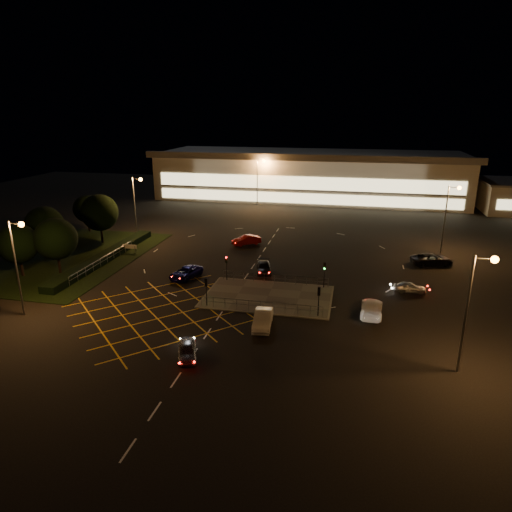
% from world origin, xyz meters
% --- Properties ---
extents(ground, '(180.00, 180.00, 0.00)m').
position_xyz_m(ground, '(0.00, 0.00, 0.00)').
color(ground, black).
rests_on(ground, ground).
extents(pedestrian_island, '(14.00, 9.00, 0.12)m').
position_xyz_m(pedestrian_island, '(2.00, -2.00, 0.06)').
color(pedestrian_island, '#4C4944').
rests_on(pedestrian_island, ground).
extents(grass_verge, '(18.00, 30.00, 0.08)m').
position_xyz_m(grass_verge, '(-28.00, 6.00, 0.04)').
color(grass_verge, black).
rests_on(grass_verge, ground).
extents(hedge, '(2.00, 26.00, 1.00)m').
position_xyz_m(hedge, '(-23.00, 6.00, 0.50)').
color(hedge, black).
rests_on(hedge, ground).
extents(supermarket, '(72.00, 26.50, 10.50)m').
position_xyz_m(supermarket, '(0.00, 61.95, 5.31)').
color(supermarket, beige).
rests_on(supermarket, ground).
extents(streetlight_sw, '(1.78, 0.56, 10.03)m').
position_xyz_m(streetlight_sw, '(-21.56, -12.00, 6.56)').
color(streetlight_sw, slate).
rests_on(streetlight_sw, ground).
extents(streetlight_se, '(1.78, 0.56, 10.03)m').
position_xyz_m(streetlight_se, '(20.44, -14.00, 6.56)').
color(streetlight_se, slate).
rests_on(streetlight_se, ground).
extents(streetlight_nw, '(1.78, 0.56, 10.03)m').
position_xyz_m(streetlight_nw, '(-23.56, 18.00, 6.56)').
color(streetlight_nw, slate).
rests_on(streetlight_nw, ground).
extents(streetlight_ne, '(1.78, 0.56, 10.03)m').
position_xyz_m(streetlight_ne, '(24.44, 20.00, 6.56)').
color(streetlight_ne, slate).
rests_on(streetlight_ne, ground).
extents(streetlight_far_left, '(1.78, 0.56, 10.03)m').
position_xyz_m(streetlight_far_left, '(-9.56, 48.00, 6.56)').
color(streetlight_far_left, slate).
rests_on(streetlight_far_left, ground).
extents(streetlight_far_right, '(1.78, 0.56, 10.03)m').
position_xyz_m(streetlight_far_right, '(30.44, 50.00, 6.56)').
color(streetlight_far_right, slate).
rests_on(streetlight_far_right, ground).
extents(signal_sw, '(0.28, 0.30, 3.15)m').
position_xyz_m(signal_sw, '(-4.00, -5.99, 2.37)').
color(signal_sw, black).
rests_on(signal_sw, pedestrian_island).
extents(signal_se, '(0.28, 0.30, 3.15)m').
position_xyz_m(signal_se, '(8.00, -5.99, 2.37)').
color(signal_se, black).
rests_on(signal_se, pedestrian_island).
extents(signal_nw, '(0.28, 0.30, 3.15)m').
position_xyz_m(signal_nw, '(-4.00, 1.99, 2.37)').
color(signal_nw, black).
rests_on(signal_nw, pedestrian_island).
extents(signal_ne, '(0.28, 0.30, 3.15)m').
position_xyz_m(signal_ne, '(8.00, 1.99, 2.37)').
color(signal_ne, black).
rests_on(signal_ne, pedestrian_island).
extents(tree_a, '(5.04, 5.04, 6.86)m').
position_xyz_m(tree_a, '(-30.00, -2.00, 4.33)').
color(tree_a, black).
rests_on(tree_a, ground).
extents(tree_b, '(5.40, 5.40, 7.35)m').
position_xyz_m(tree_b, '(-32.00, 6.00, 4.64)').
color(tree_b, black).
rests_on(tree_b, ground).
extents(tree_c, '(5.76, 5.76, 7.84)m').
position_xyz_m(tree_c, '(-28.00, 14.00, 4.95)').
color(tree_c, black).
rests_on(tree_c, ground).
extents(tree_d, '(4.68, 4.68, 6.37)m').
position_xyz_m(tree_d, '(-34.00, 20.00, 4.02)').
color(tree_d, black).
rests_on(tree_d, ground).
extents(tree_e, '(5.40, 5.40, 7.35)m').
position_xyz_m(tree_e, '(-26.00, 0.00, 4.64)').
color(tree_e, black).
rests_on(tree_e, ground).
extents(car_near_silver, '(2.83, 4.22, 1.33)m').
position_xyz_m(car_near_silver, '(-2.35, -16.47, 0.67)').
color(car_near_silver, '#A4A6AB').
rests_on(car_near_silver, ground).
extents(car_queue_white, '(2.10, 4.91, 1.57)m').
position_xyz_m(car_queue_white, '(2.89, -9.41, 0.79)').
color(car_queue_white, silver).
rests_on(car_queue_white, ground).
extents(car_left_blue, '(3.57, 5.49, 1.41)m').
position_xyz_m(car_left_blue, '(-9.35, 1.85, 0.70)').
color(car_left_blue, '#0E0C4C').
rests_on(car_left_blue, ground).
extents(car_far_dkgrey, '(2.76, 4.78, 1.30)m').
position_xyz_m(car_far_dkgrey, '(-0.10, 6.00, 0.65)').
color(car_far_dkgrey, black).
rests_on(car_far_dkgrey, ground).
extents(car_right_silver, '(3.76, 1.69, 1.26)m').
position_xyz_m(car_right_silver, '(17.90, 2.83, 0.63)').
color(car_right_silver, '#999B9F').
rests_on(car_right_silver, ground).
extents(car_circ_red, '(4.54, 4.01, 1.49)m').
position_xyz_m(car_circ_red, '(-5.30, 17.96, 0.74)').
color(car_circ_red, '#9D0F0B').
rests_on(car_circ_red, ground).
extents(car_east_grey, '(6.08, 4.02, 1.55)m').
position_xyz_m(car_east_grey, '(21.85, 13.91, 0.78)').
color(car_east_grey, black).
rests_on(car_east_grey, ground).
extents(car_approach_white, '(2.47, 5.44, 1.55)m').
position_xyz_m(car_approach_white, '(13.38, -4.35, 0.77)').
color(car_approach_white, silver).
rests_on(car_approach_white, ground).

